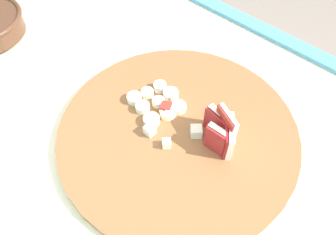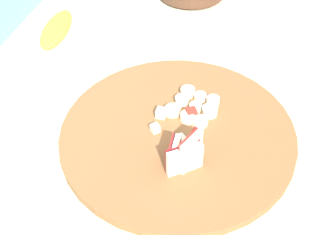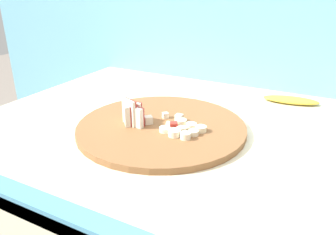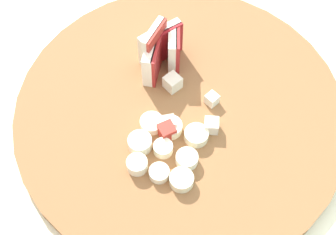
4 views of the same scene
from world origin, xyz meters
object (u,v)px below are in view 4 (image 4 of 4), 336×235
(cutting_board, at_px, (180,110))
(banana_slice_rows, at_px, (165,148))
(apple_wedge_fan, at_px, (160,50))
(apple_dice_pile, at_px, (184,111))

(cutting_board, bearing_deg, banana_slice_rows, -12.79)
(apple_wedge_fan, height_order, apple_dice_pile, apple_wedge_fan)
(apple_dice_pile, height_order, banana_slice_rows, apple_dice_pile)
(cutting_board, xyz_separation_m, apple_dice_pile, (0.01, 0.00, 0.02))
(apple_wedge_fan, height_order, banana_slice_rows, apple_wedge_fan)
(apple_wedge_fan, bearing_deg, banana_slice_rows, 7.15)
(cutting_board, relative_size, apple_wedge_fan, 5.45)
(cutting_board, height_order, apple_dice_pile, apple_dice_pile)
(apple_dice_pile, relative_size, banana_slice_rows, 0.97)
(cutting_board, height_order, banana_slice_rows, banana_slice_rows)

